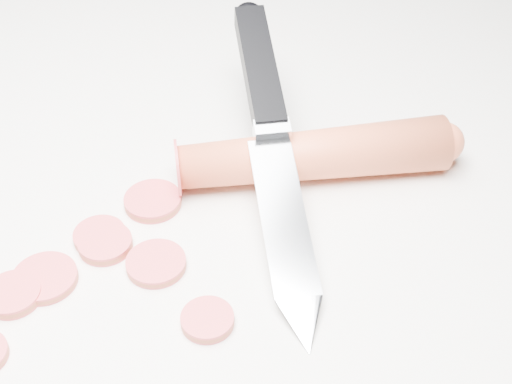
% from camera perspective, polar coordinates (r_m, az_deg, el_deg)
% --- Properties ---
extents(ground, '(2.40, 2.40, 0.00)m').
position_cam_1_polar(ground, '(0.48, -8.59, -2.08)').
color(ground, white).
rests_on(ground, ground).
extents(carrot, '(0.18, 0.13, 0.03)m').
position_cam_1_polar(carrot, '(0.50, 4.61, 2.99)').
color(carrot, '#D54F2B').
rests_on(carrot, ground).
extents(carrot_slice_0, '(0.03, 0.03, 0.01)m').
position_cam_1_polar(carrot_slice_0, '(0.47, -11.97, -4.06)').
color(carrot_slice_0, '#D0393F').
rests_on(carrot_slice_0, ground).
extents(carrot_slice_1, '(0.03, 0.03, 0.01)m').
position_cam_1_polar(carrot_slice_1, '(0.45, -18.87, -7.77)').
color(carrot_slice_1, '#D0393F').
rests_on(carrot_slice_1, ground).
extents(carrot_slice_2, '(0.04, 0.04, 0.01)m').
position_cam_1_polar(carrot_slice_2, '(0.49, -8.26, -0.72)').
color(carrot_slice_2, '#D0393F').
rests_on(carrot_slice_2, ground).
extents(carrot_slice_3, '(0.04, 0.04, 0.01)m').
position_cam_1_polar(carrot_slice_3, '(0.45, -8.00, -5.68)').
color(carrot_slice_3, '#D0393F').
rests_on(carrot_slice_3, ground).
extents(carrot_slice_4, '(0.03, 0.03, 0.01)m').
position_cam_1_polar(carrot_slice_4, '(0.42, -3.91, -10.17)').
color(carrot_slice_4, '#D0393F').
rests_on(carrot_slice_4, ground).
extents(carrot_slice_5, '(0.03, 0.03, 0.01)m').
position_cam_1_polar(carrot_slice_5, '(0.47, -12.40, -3.45)').
color(carrot_slice_5, '#D0393F').
rests_on(carrot_slice_5, ground).
extents(carrot_slice_7, '(0.04, 0.04, 0.01)m').
position_cam_1_polar(carrot_slice_7, '(0.45, -16.54, -6.63)').
color(carrot_slice_7, '#D0393F').
rests_on(carrot_slice_7, ground).
extents(kitchen_knife, '(0.18, 0.24, 0.08)m').
position_cam_1_polar(kitchen_knife, '(0.47, 1.59, 3.63)').
color(kitchen_knife, silver).
rests_on(kitchen_knife, ground).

